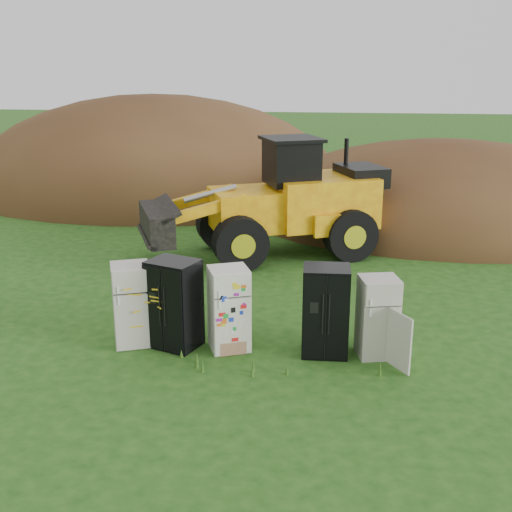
{
  "coord_description": "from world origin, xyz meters",
  "views": [
    {
      "loc": [
        1.46,
        -11.45,
        5.44
      ],
      "look_at": [
        -0.21,
        2.0,
        1.29
      ],
      "focal_mm": 45.0,
      "sensor_mm": 36.0,
      "label": 1
    }
  ],
  "objects_px": {
    "fridge_black_side": "(174,304)",
    "fridge_open_door": "(378,317)",
    "fridge_leftmost": "(132,304)",
    "fridge_black_right": "(326,311)",
    "fridge_sticker": "(229,309)",
    "wheel_loader": "(262,198)"
  },
  "relations": [
    {
      "from": "fridge_black_side",
      "to": "fridge_open_door",
      "type": "xyz_separation_m",
      "value": [
        3.93,
        0.06,
        -0.1
      ]
    },
    {
      "from": "fridge_leftmost",
      "to": "fridge_black_right",
      "type": "bearing_deg",
      "value": -20.78
    },
    {
      "from": "fridge_black_side",
      "to": "fridge_open_door",
      "type": "distance_m",
      "value": 3.93
    },
    {
      "from": "fridge_leftmost",
      "to": "fridge_sticker",
      "type": "xyz_separation_m",
      "value": [
        1.94,
        0.0,
        0.0
      ]
    },
    {
      "from": "fridge_leftmost",
      "to": "fridge_open_door",
      "type": "distance_m",
      "value": 4.79
    },
    {
      "from": "fridge_open_door",
      "to": "fridge_black_right",
      "type": "bearing_deg",
      "value": 169.81
    },
    {
      "from": "fridge_open_door",
      "to": "wheel_loader",
      "type": "height_order",
      "value": "wheel_loader"
    },
    {
      "from": "fridge_black_side",
      "to": "fridge_black_right",
      "type": "bearing_deg",
      "value": 21.38
    },
    {
      "from": "fridge_black_side",
      "to": "wheel_loader",
      "type": "relative_size",
      "value": 0.25
    },
    {
      "from": "fridge_leftmost",
      "to": "fridge_sticker",
      "type": "distance_m",
      "value": 1.94
    },
    {
      "from": "fridge_leftmost",
      "to": "fridge_black_right",
      "type": "xyz_separation_m",
      "value": [
        3.81,
        0.01,
        0.05
      ]
    },
    {
      "from": "fridge_sticker",
      "to": "fridge_black_right",
      "type": "bearing_deg",
      "value": -21.58
    },
    {
      "from": "fridge_sticker",
      "to": "wheel_loader",
      "type": "distance_m",
      "value": 6.35
    },
    {
      "from": "fridge_black_right",
      "to": "fridge_open_door",
      "type": "relative_size",
      "value": 1.12
    },
    {
      "from": "fridge_black_right",
      "to": "wheel_loader",
      "type": "height_order",
      "value": "wheel_loader"
    },
    {
      "from": "wheel_loader",
      "to": "fridge_sticker",
      "type": "bearing_deg",
      "value": -112.77
    },
    {
      "from": "fridge_black_side",
      "to": "fridge_sticker",
      "type": "xyz_separation_m",
      "value": [
        1.08,
        0.01,
        -0.06
      ]
    },
    {
      "from": "fridge_sticker",
      "to": "fridge_open_door",
      "type": "bearing_deg",
      "value": -20.77
    },
    {
      "from": "fridge_leftmost",
      "to": "fridge_black_side",
      "type": "height_order",
      "value": "fridge_black_side"
    },
    {
      "from": "fridge_open_door",
      "to": "wheel_loader",
      "type": "distance_m",
      "value": 6.95
    },
    {
      "from": "fridge_black_side",
      "to": "fridge_sticker",
      "type": "bearing_deg",
      "value": 21.45
    },
    {
      "from": "fridge_black_right",
      "to": "fridge_black_side",
      "type": "bearing_deg",
      "value": 178.52
    }
  ]
}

